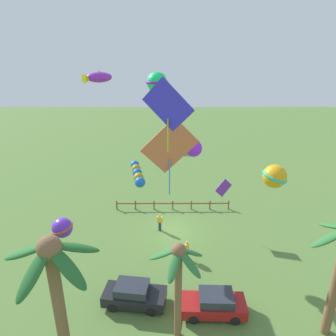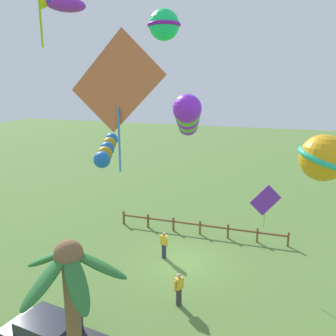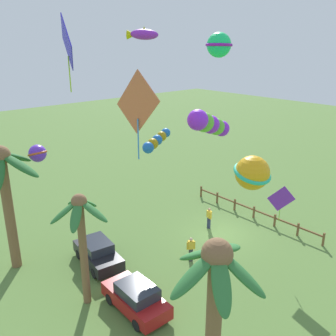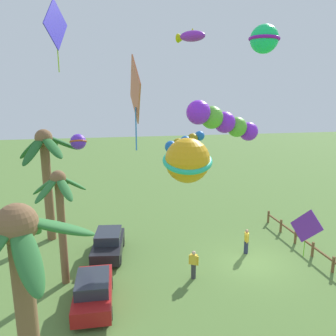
{
  "view_description": "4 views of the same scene",
  "coord_description": "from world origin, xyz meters",
  "views": [
    {
      "loc": [
        0.54,
        23.6,
        15.22
      ],
      "look_at": [
        0.44,
        3.81,
        7.46
      ],
      "focal_mm": 33.33,
      "sensor_mm": 36.0,
      "label": 1
    },
    {
      "loc": [
        -5.12,
        17.7,
        10.04
      ],
      "look_at": [
        -0.34,
        3.57,
        6.33
      ],
      "focal_mm": 38.36,
      "sensor_mm": 36.0,
      "label": 2
    },
    {
      "loc": [
        -14.84,
        18.21,
        12.93
      ],
      "look_at": [
        0.61,
        4.38,
        5.79
      ],
      "focal_mm": 39.56,
      "sensor_mm": 36.0,
      "label": 3
    },
    {
      "loc": [
        -16.35,
        8.32,
        9.74
      ],
      "look_at": [
        0.67,
        4.98,
        5.81
      ],
      "focal_mm": 34.9,
      "sensor_mm": 36.0,
      "label": 4
    }
  ],
  "objects": [
    {
      "name": "palm_tree_2",
      "position": [
        -0.04,
        10.64,
        4.4
      ],
      "size": [
        3.06,
        2.9,
        6.1
      ],
      "color": "brown",
      "rests_on": "ground"
    },
    {
      "name": "kite_tube_2",
      "position": [
        2.55,
        3.65,
        6.94
      ],
      "size": [
        1.17,
        2.56,
        1.22
      ],
      "color": "blue"
    },
    {
      "name": "kite_ball_3",
      "position": [
        -6.22,
        5.68,
        7.63
      ],
      "size": [
        1.85,
        1.87,
        1.48
      ],
      "color": "orange"
    },
    {
      "name": "kite_ball_5",
      "position": [
        1.25,
        -0.51,
        12.69
      ],
      "size": [
        2.31,
        2.32,
        1.55
      ],
      "color": "#17DE6A"
    },
    {
      "name": "kite_diamond_0",
      "position": [
        0.37,
        6.71,
        9.86
      ],
      "size": [
        3.39,
        0.34,
        4.73
      ],
      "color": "#D96A3E"
    },
    {
      "name": "kite_tube_8",
      "position": [
        -0.91,
        2.59,
        8.44
      ],
      "size": [
        1.84,
        4.03,
        2.12
      ],
      "color": "#8B25EE"
    },
    {
      "name": "rail_fence",
      "position": [
        -0.06,
        -3.89,
        0.58
      ],
      "size": [
        11.24,
        0.12,
        0.95
      ],
      "color": "brown",
      "rests_on": "ground"
    },
    {
      "name": "ground_plane",
      "position": [
        0.0,
        0.0,
        0.0
      ],
      "size": [
        120.0,
        120.0,
        0.0
      ],
      "primitive_type": "plane",
      "color": "#567A38"
    },
    {
      "name": "kite_diamond_4",
      "position": [
        -4.28,
        -0.29,
        4.01
      ],
      "size": [
        1.53,
        0.63,
        2.29
      ],
      "color": "purple"
    },
    {
      "name": "spectator_0",
      "position": [
        -0.97,
        3.9,
        0.81
      ],
      "size": [
        0.39,
        0.48,
        1.59
      ],
      "color": "#38383D",
      "rests_on": "ground"
    },
    {
      "name": "kite_fish_1",
      "position": [
        4.99,
        2.65,
        13.33
      ],
      "size": [
        2.04,
        1.92,
        0.85
      ],
      "color": "purple"
    },
    {
      "name": "spectator_1",
      "position": [
        1.14,
        -0.09,
        0.81
      ],
      "size": [
        0.53,
        0.33,
        1.59
      ],
      "color": "#2D3351",
      "rests_on": "ground"
    }
  ]
}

